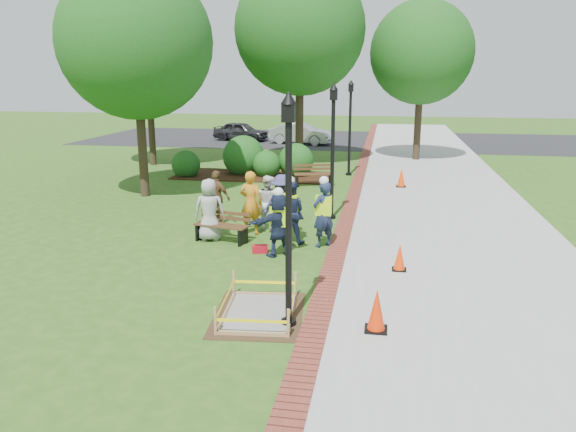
% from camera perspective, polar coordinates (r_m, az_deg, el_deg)
% --- Properties ---
extents(ground, '(100.00, 100.00, 0.00)m').
position_cam_1_polar(ground, '(13.60, -2.96, -5.23)').
color(ground, '#285116').
rests_on(ground, ground).
extents(sidewalk, '(6.00, 60.00, 0.02)m').
position_cam_1_polar(sidewalk, '(23.03, 15.00, 2.47)').
color(sidewalk, '#9E9E99').
rests_on(sidewalk, ground).
extents(brick_edging, '(0.50, 60.00, 0.03)m').
position_cam_1_polar(brick_edging, '(22.96, 6.90, 2.84)').
color(brick_edging, maroon).
rests_on(brick_edging, ground).
extents(mulch_bed, '(7.00, 3.00, 0.05)m').
position_cam_1_polar(mulch_bed, '(25.59, -3.54, 4.11)').
color(mulch_bed, '#381E0F').
rests_on(mulch_bed, ground).
extents(parking_lot, '(36.00, 12.00, 0.01)m').
position_cam_1_polar(parking_lot, '(39.85, 5.78, 7.72)').
color(parking_lot, black).
rests_on(parking_lot, ground).
extents(wet_concrete_pad, '(1.91, 2.45, 0.55)m').
position_cam_1_polar(wet_concrete_pad, '(10.98, -3.00, -8.83)').
color(wet_concrete_pad, '#47331E').
rests_on(wet_concrete_pad, ground).
extents(bench_near, '(1.60, 0.83, 0.83)m').
position_cam_1_polar(bench_near, '(15.64, -6.75, -1.67)').
color(bench_near, brown).
rests_on(bench_near, ground).
extents(bench_far, '(1.70, 0.95, 0.88)m').
position_cam_1_polar(bench_far, '(23.30, 2.63, 3.76)').
color(bench_far, '#4E2D1B').
rests_on(bench_far, ground).
extents(cone_front, '(0.41, 0.41, 0.81)m').
position_cam_1_polar(cone_front, '(10.36, 8.99, -9.53)').
color(cone_front, black).
rests_on(cone_front, ground).
extents(cone_back, '(0.34, 0.34, 0.66)m').
position_cam_1_polar(cone_back, '(13.52, 11.27, -4.19)').
color(cone_back, black).
rests_on(cone_back, ground).
extents(cone_far, '(0.40, 0.40, 0.78)m').
position_cam_1_polar(cone_far, '(23.43, 11.44, 3.79)').
color(cone_far, black).
rests_on(cone_far, ground).
extents(toolbox, '(0.45, 0.33, 0.20)m').
position_cam_1_polar(toolbox, '(14.65, -2.87, -3.36)').
color(toolbox, red).
rests_on(toolbox, ground).
extents(lamp_near, '(0.28, 0.28, 4.26)m').
position_cam_1_polar(lamp_near, '(9.84, 0.06, 2.20)').
color(lamp_near, black).
rests_on(lamp_near, ground).
extents(lamp_mid, '(0.28, 0.28, 4.26)m').
position_cam_1_polar(lamp_mid, '(17.68, 4.57, 7.57)').
color(lamp_mid, black).
rests_on(lamp_mid, ground).
extents(lamp_far, '(0.28, 0.28, 4.26)m').
position_cam_1_polar(lamp_far, '(25.62, 6.33, 9.62)').
color(lamp_far, black).
rests_on(lamp_far, ground).
extents(tree_left, '(5.51, 5.51, 8.37)m').
position_cam_1_polar(tree_left, '(21.64, -15.23, 16.67)').
color(tree_left, '#3D2D1E').
rests_on(tree_left, ground).
extents(tree_back, '(6.41, 6.41, 9.82)m').
position_cam_1_polar(tree_back, '(28.94, 1.22, 18.41)').
color(tree_back, '#3D2D1E').
rests_on(tree_back, ground).
extents(tree_right, '(5.33, 5.33, 8.24)m').
position_cam_1_polar(tree_right, '(30.95, 13.44, 15.84)').
color(tree_right, '#3D2D1E').
rests_on(tree_right, ground).
extents(tree_far, '(5.81, 5.81, 8.77)m').
position_cam_1_polar(tree_far, '(29.28, -14.18, 16.48)').
color(tree_far, '#3D2D1E').
rests_on(tree_far, ground).
extents(shrub_a, '(1.29, 1.29, 1.29)m').
position_cam_1_polar(shrub_a, '(25.83, -10.28, 3.96)').
color(shrub_a, '#174112').
rests_on(shrub_a, ground).
extents(shrub_b, '(1.92, 1.92, 1.92)m').
position_cam_1_polar(shrub_b, '(26.18, -4.49, 4.29)').
color(shrub_b, '#174112').
rests_on(shrub_b, ground).
extents(shrub_c, '(1.28, 1.28, 1.28)m').
position_cam_1_polar(shrub_c, '(25.46, -2.16, 4.03)').
color(shrub_c, '#174112').
rests_on(shrub_c, ground).
extents(shrub_d, '(1.60, 1.60, 1.60)m').
position_cam_1_polar(shrub_d, '(25.66, 0.81, 4.12)').
color(shrub_d, '#174112').
rests_on(shrub_d, ground).
extents(shrub_e, '(1.06, 1.06, 1.06)m').
position_cam_1_polar(shrub_e, '(26.73, -3.83, 4.50)').
color(shrub_e, '#174112').
rests_on(shrub_e, ground).
extents(casual_person_a, '(0.61, 0.45, 1.74)m').
position_cam_1_polar(casual_person_a, '(15.67, -7.98, 0.62)').
color(casual_person_a, '#9D9D9D').
rests_on(casual_person_a, ground).
extents(casual_person_b, '(0.65, 0.48, 1.85)m').
position_cam_1_polar(casual_person_b, '(16.16, -3.79, 1.34)').
color(casual_person_b, orange).
rests_on(casual_person_b, ground).
extents(casual_person_c, '(0.62, 0.55, 1.63)m').
position_cam_1_polar(casual_person_c, '(16.67, -2.06, 1.39)').
color(casual_person_c, white).
rests_on(casual_person_c, ground).
extents(casual_person_d, '(0.63, 0.52, 1.67)m').
position_cam_1_polar(casual_person_d, '(17.36, -7.24, 1.86)').
color(casual_person_d, brown).
rests_on(casual_person_d, ground).
extents(casual_person_e, '(0.63, 0.45, 1.82)m').
position_cam_1_polar(casual_person_e, '(15.73, -0.57, 0.96)').
color(casual_person_e, '#393761').
rests_on(casual_person_e, ground).
extents(hivis_worker_a, '(0.62, 0.57, 1.78)m').
position_cam_1_polar(hivis_worker_a, '(14.19, -0.97, -0.61)').
color(hivis_worker_a, '#171C3D').
rests_on(hivis_worker_a, ground).
extents(hivis_worker_b, '(0.67, 0.65, 1.93)m').
position_cam_1_polar(hivis_worker_b, '(14.95, 3.62, 0.39)').
color(hivis_worker_b, '#1B1B46').
rests_on(hivis_worker_b, ground).
extents(hivis_worker_c, '(0.56, 0.36, 1.87)m').
position_cam_1_polar(hivis_worker_c, '(15.25, 0.20, 0.60)').
color(hivis_worker_c, '#1D1F4B').
rests_on(hivis_worker_c, ground).
extents(parked_car_a, '(2.56, 4.58, 1.41)m').
position_cam_1_polar(parked_car_a, '(39.29, -4.77, 7.64)').
color(parked_car_a, '#2A2A2C').
rests_on(parked_car_a, ground).
extents(parked_car_b, '(2.99, 4.93, 1.50)m').
position_cam_1_polar(parked_car_b, '(37.26, 1.35, 7.32)').
color(parked_car_b, '#ABACB0').
rests_on(parked_car_b, ground).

